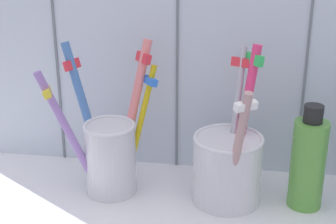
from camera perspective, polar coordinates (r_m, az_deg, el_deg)
name	(u,v)px	position (r cm, az deg, el deg)	size (l,w,h in cm)	color
counter_slab	(165,214)	(61.55, -0.39, -11.40)	(64.00, 22.00, 2.00)	silver
tile_wall_back	(179,15)	(64.69, 1.19, 10.86)	(64.00, 2.20, 45.00)	silver
toothbrush_cup_left	(110,150)	(62.35, -6.54, -4.29)	(13.27, 8.98, 18.53)	silver
toothbrush_cup_right	(228,164)	(60.63, 6.77, -5.84)	(8.27, 10.01, 18.75)	silver
soap_bottle	(308,162)	(60.92, 15.42, -5.42)	(3.99, 3.99, 12.61)	#589B3E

